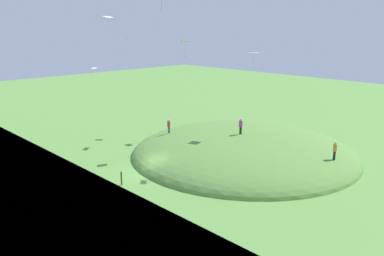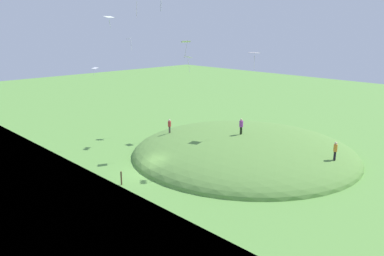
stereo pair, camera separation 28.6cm
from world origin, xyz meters
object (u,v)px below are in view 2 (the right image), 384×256
kite_0 (109,17)px  person_walking_path (169,124)px  person_watching_kites (335,148)px  kite_7 (186,42)px  kite_5 (129,39)px  person_with_child (241,124)px  kite_3 (95,69)px  mooring_post (121,178)px  kite_1 (189,58)px  kite_8 (254,54)px

kite_0 → person_walking_path: bearing=-71.9°
person_watching_kites → kite_7: bearing=-155.6°
kite_5 → kite_7: bearing=-76.1°
person_with_child → kite_0: kite_0 is taller
person_walking_path → kite_3: (-4.35, 8.80, 6.21)m
kite_3 → kite_0: bearing=-27.9°
mooring_post → person_with_child: bearing=-8.8°
person_watching_kites → kite_1: kite_1 is taller
kite_3 → kite_8: 19.47m
person_walking_path → kite_8: 12.72m
kite_1 → mooring_post: (-15.52, -7.50, -9.57)m
person_watching_kites → kite_8: 13.05m
kite_7 → mooring_post: (-10.89, -2.99, -11.72)m
person_watching_kites → kite_8: bearing=-173.2°
kite_0 → mooring_post: (-8.11, -13.52, -14.44)m
person_with_child → person_watching_kites: person_with_child is taller
kite_3 → kite_5: size_ratio=0.76×
person_walking_path → person_with_child: bearing=-38.4°
person_walking_path → kite_7: (0.22, -2.67, 9.53)m
kite_1 → mooring_post: 19.71m
person_watching_kites → mooring_post: 20.49m
kite_7 → person_walking_path: bearing=94.6°
kite_0 → kite_8: bearing=-63.6°
kite_3 → kite_8: size_ratio=0.57×
kite_0 → kite_1: bearing=-39.1°
person_watching_kites → mooring_post: bearing=-122.1°
person_walking_path → kite_7: 9.90m
person_watching_kites → person_with_child: bearing=-163.7°
person_with_child → kite_5: size_ratio=1.23×
kite_3 → kite_8: kite_8 is taller
person_walking_path → kite_1: 9.02m
person_watching_kites → kite_0: (-8.25, 25.69, 12.41)m
kite_0 → mooring_post: bearing=-120.9°
kite_7 → kite_8: kite_7 is taller
person_walking_path → kite_5: size_ratio=1.14×
kite_8 → kite_0: bearing=116.4°
person_walking_path → kite_0: (-2.56, 7.85, 12.26)m
kite_5 → mooring_post: 18.40m
kite_5 → kite_7: kite_5 is taller
person_watching_kites → mooring_post: size_ratio=1.43×
person_walking_path → kite_5: kite_5 is taller
kite_8 → person_watching_kites: bearing=-87.8°
person_with_child → mooring_post: bearing=-177.7°
person_watching_kites → kite_0: bearing=-157.6°
kite_8 → mooring_post: 19.29m
person_with_child → kite_7: size_ratio=0.94×
kite_1 → kite_3: kite_1 is taller
kite_8 → person_walking_path: bearing=123.6°
kite_0 → kite_1: size_ratio=0.70×
kite_0 → kite_5: size_ratio=0.97×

